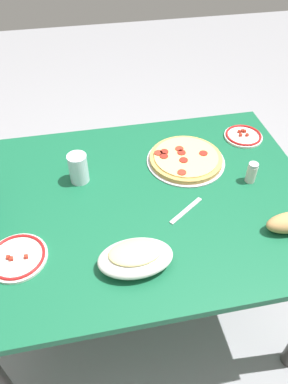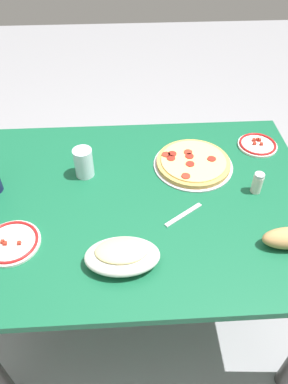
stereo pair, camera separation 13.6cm
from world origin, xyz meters
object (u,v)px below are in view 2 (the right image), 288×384
Objects in this scene: side_plate_far at (257,145)px; spice_shaker at (257,183)px; dining_table at (144,218)px; water_glass at (84,163)px; baked_pasta_dish at (122,255)px; side_plate_near at (11,242)px; pepperoni_pizza at (193,163)px.

spice_shaker reaches higher than side_plate_far.
water_glass reaches higher than dining_table.
baked_pasta_dish reaches higher than side_plate_near.
spice_shaker is (0.43, 0.01, 0.16)m from dining_table.
pepperoni_pizza is 0.33m from side_plate_far.
spice_shaker reaches higher than baked_pasta_dish.
spice_shaker is (0.52, 0.30, 0.00)m from baked_pasta_dish.
baked_pasta_dish is 0.60m from spice_shaker.
baked_pasta_dish is at bearing -14.63° from side_plate_near.
water_glass is at bearing 56.66° from side_plate_near.
side_plate_near is (-0.37, 0.10, -0.03)m from baked_pasta_dish.
water_glass is 1.40× the size of spice_shaker.
water_glass is (-0.44, -0.03, 0.05)m from pepperoni_pizza.
dining_table is at bearing -150.55° from side_plate_far.
pepperoni_pizza is at bearing -159.27° from side_plate_far.
side_plate_far is (0.31, 0.12, -0.01)m from pepperoni_pizza.
dining_table is 7.61× the size of side_plate_far.
dining_table is 3.98× the size of pepperoni_pizza.
water_glass is 0.68m from spice_shaker.
dining_table is at bearing 73.68° from baked_pasta_dish.
dining_table is 15.03× the size of spice_shaker.
side_plate_far is at bearing 29.45° from dining_table.
baked_pasta_dish is (-0.09, -0.29, 0.16)m from dining_table.
pepperoni_pizza is 0.45m from water_glass.
water_glass is 0.77m from side_plate_far.
baked_pasta_dish is at bearing -149.60° from spice_shaker.
water_glass is 0.63× the size of side_plate_near.
pepperoni_pizza reaches higher than side_plate_near.
spice_shaker is (0.66, -0.14, -0.02)m from water_glass.
dining_table is at bearing 23.09° from side_plate_near.
dining_table is at bearing -178.43° from spice_shaker.
baked_pasta_dish reaches higher than side_plate_far.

